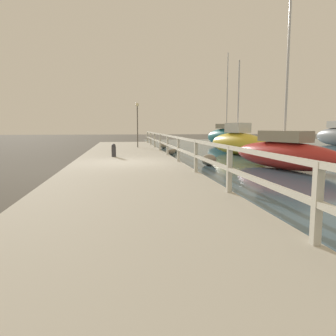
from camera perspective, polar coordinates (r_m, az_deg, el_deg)
ground_plane at (r=13.37m, az=-7.13°, el=-0.14°), size 120.00×120.00×0.00m
dock_walkway at (r=13.35m, az=-7.14°, el=0.44°), size 4.41×36.00×0.27m
railing at (r=13.48m, az=1.81°, el=4.11°), size 0.10×32.50×1.02m
boulder_downstream at (r=21.67m, az=1.39°, el=3.14°), size 0.43×0.39×0.32m
boulder_water_edge at (r=14.50m, az=7.14°, el=1.41°), size 0.66×0.60×0.50m
boulder_near_dock at (r=25.98m, az=-0.73°, el=3.95°), size 0.60×0.54×0.45m
boulder_mid_strip at (r=19.99m, az=0.62°, el=2.82°), size 0.45×0.40×0.34m
mooring_bollard at (r=15.80m, az=-9.43°, el=3.08°), size 0.21×0.21×0.63m
dock_lamp at (r=22.88m, az=-5.35°, el=8.97°), size 0.23×0.23×3.04m
sailboat_red at (r=13.86m, az=19.53°, el=2.47°), size 2.92×5.60×7.05m
sailboat_yellow at (r=20.40m, az=11.97°, el=4.42°), size 2.77×5.16×5.60m
sailboat_teal at (r=28.50m, az=10.11°, el=5.39°), size 3.01×5.28×7.79m
sailboat_gray at (r=33.59m, az=27.15°, el=5.07°), size 1.49×5.08×6.52m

